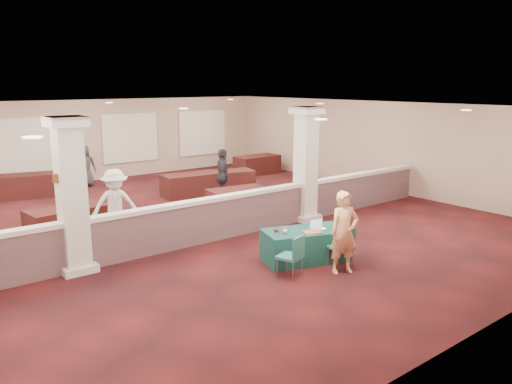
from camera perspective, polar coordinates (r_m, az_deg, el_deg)
ground at (r=13.83m, az=-7.88°, el=-3.86°), size 16.00×16.00×0.00m
wall_back at (r=20.73m, az=-19.28°, el=5.49°), size 16.00×0.04×3.20m
wall_front at (r=7.81m, az=22.95°, el=-5.30°), size 16.00×0.04×3.20m
wall_right at (r=18.74m, az=13.68°, el=5.17°), size 0.04×16.00×3.20m
ceiling at (r=13.30m, az=-8.29°, el=9.50°), size 16.00×16.00×0.02m
partition_wall at (r=12.44m, az=-4.47°, el=-2.91°), size 15.60×0.28×1.10m
column_left at (r=10.72m, az=-20.33°, el=-0.26°), size 0.72×0.72×3.20m
column_right at (r=14.06m, az=5.71°, el=3.30°), size 0.72×0.72×3.20m
sconce_left at (r=10.58m, az=-21.92°, el=1.46°), size 0.12×0.12×0.18m
sconce_right at (r=10.74m, az=-19.06°, el=1.83°), size 0.12×0.12×0.18m
near_table at (r=11.07m, az=5.62°, el=-6.06°), size 2.01×1.43×0.70m
conf_chair_main at (r=10.68m, az=9.92°, el=-5.92°), size 0.51×0.52×0.88m
conf_chair_side at (r=10.03m, az=4.30°, el=-7.00°), size 0.55×0.55×0.88m
woman at (r=10.34m, az=10.03°, el=-4.58°), size 0.72×0.59×1.71m
far_table_front_left at (r=13.47m, az=-20.64°, el=-3.26°), size 2.04×1.19×0.78m
far_table_front_center at (r=15.13m, az=-2.17°, el=-0.94°), size 1.87×1.11×0.71m
far_table_front_right at (r=18.00m, az=-3.27°, el=1.26°), size 2.02×1.35×0.75m
far_table_back_left at (r=18.81m, az=-24.71°, el=0.67°), size 2.10×1.39×0.78m
far_table_back_center at (r=17.40m, az=-7.54°, el=0.82°), size 1.97×1.13×0.76m
far_table_back_right at (r=21.50m, az=0.14°, el=3.15°), size 1.91×0.96×0.78m
attendee_b at (r=12.76m, az=-15.78°, el=-1.45°), size 1.24×0.79×1.79m
attendee_c at (r=16.00m, az=-3.83°, el=1.75°), size 0.95×1.16×1.79m
attendee_d at (r=19.81m, az=-18.92°, el=2.82°), size 0.87×0.68×1.56m
laptop_base at (r=11.04m, az=7.12°, el=-4.20°), size 0.37×0.31×0.02m
laptop_screen at (r=11.11m, az=6.88°, el=-3.49°), size 0.30×0.11×0.21m
screen_glow at (r=11.10m, az=6.89°, el=-3.57°), size 0.27×0.09×0.18m
knitting at (r=10.78m, az=6.44°, el=-4.57°), size 0.45×0.39×0.03m
yarn_cream at (r=10.66m, az=3.33°, el=-4.49°), size 0.11×0.11×0.11m
yarn_red at (r=10.73m, az=2.32°, el=-4.39°), size 0.10×0.10×0.10m
yarn_grey at (r=10.88m, az=3.35°, el=-4.16°), size 0.10×0.10×0.10m
scissors at (r=11.01m, az=9.20°, el=-4.33°), size 0.12×0.06×0.01m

